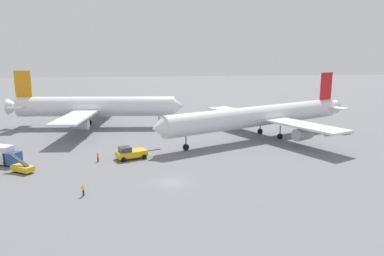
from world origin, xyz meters
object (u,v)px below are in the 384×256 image
(ground_crew_marshaller_foreground, at_px, (98,157))
(gse_catering_truck_tall, at_px, (4,155))
(gse_belt_loader_portside, at_px, (22,168))
(airliner_at_gate_left, at_px, (95,107))
(ground_crew_ramp_agent_by_cones, at_px, (83,190))
(airliner_being_pushed, at_px, (261,116))
(pushback_tug, at_px, (130,153))

(ground_crew_marshaller_foreground, bearing_deg, gse_catering_truck_tall, 177.68)
(gse_belt_loader_portside, xyz_separation_m, ground_crew_marshaller_foreground, (12.04, 4.56, 0.05))
(airliner_at_gate_left, distance_m, ground_crew_ramp_agent_by_cones, 51.40)
(ground_crew_marshaller_foreground, bearing_deg, airliner_being_pushed, 21.26)
(airliner_being_pushed, xyz_separation_m, ground_crew_marshaller_foreground, (-37.01, -14.40, -4.46))
(pushback_tug, bearing_deg, gse_belt_loader_portside, -163.09)
(gse_catering_truck_tall, bearing_deg, ground_crew_ramp_agent_by_cones, -46.74)
(airliner_at_gate_left, height_order, ground_crew_ramp_agent_by_cones, airliner_at_gate_left)
(airliner_at_gate_left, xyz_separation_m, pushback_tug, (10.13, -33.37, -4.50))
(airliner_at_gate_left, relative_size, gse_catering_truck_tall, 7.71)
(airliner_at_gate_left, distance_m, gse_belt_loader_portside, 39.96)
(airliner_at_gate_left, xyz_separation_m, ground_crew_marshaller_foreground, (4.09, -34.30, -4.80))
(airliner_being_pushed, bearing_deg, airliner_at_gate_left, 154.17)
(airliner_at_gate_left, distance_m, gse_catering_truck_tall, 36.10)
(pushback_tug, xyz_separation_m, gse_belt_loader_portside, (-18.07, -5.49, -0.35))
(ground_crew_marshaller_foreground, bearing_deg, airliner_at_gate_left, 96.80)
(gse_belt_loader_portside, height_order, ground_crew_marshaller_foreground, gse_belt_loader_portside)
(gse_catering_truck_tall, bearing_deg, airliner_being_pushed, 14.36)
(ground_crew_marshaller_foreground, relative_size, ground_crew_ramp_agent_by_cones, 0.99)
(gse_belt_loader_portside, relative_size, ground_crew_marshaller_foreground, 2.81)
(gse_catering_truck_tall, relative_size, ground_crew_ramp_agent_by_cones, 3.72)
(pushback_tug, bearing_deg, airliner_at_gate_left, 106.88)
(gse_catering_truck_tall, distance_m, ground_crew_marshaller_foreground, 16.67)
(airliner_being_pushed, bearing_deg, pushback_tug, -156.50)
(airliner_at_gate_left, bearing_deg, gse_catering_truck_tall, -110.44)
(airliner_at_gate_left, bearing_deg, pushback_tug, -73.12)
(airliner_being_pushed, relative_size, gse_belt_loader_portside, 11.45)
(airliner_being_pushed, relative_size, gse_catering_truck_tall, 8.59)
(pushback_tug, distance_m, ground_crew_ramp_agent_by_cones, 18.75)
(gse_belt_loader_portside, distance_m, ground_crew_ramp_agent_by_cones, 16.94)
(airliner_being_pushed, bearing_deg, gse_catering_truck_tall, -165.64)
(pushback_tug, bearing_deg, ground_crew_ramp_agent_by_cones, -109.60)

